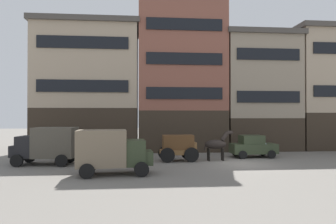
{
  "coord_description": "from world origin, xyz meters",
  "views": [
    {
      "loc": [
        -7.15,
        -20.97,
        3.49
      ],
      "look_at": [
        -5.13,
        1.88,
        3.73
      ],
      "focal_mm": 32.05,
      "sensor_mm": 36.0,
      "label": 1
    }
  ],
  "objects_px": {
    "fire_hydrant_curbside": "(118,150)",
    "cargo_wagon": "(179,146)",
    "draft_horse": "(217,144)",
    "delivery_truck_far": "(47,144)",
    "sedan_dark": "(253,146)",
    "delivery_truck_near": "(112,150)"
  },
  "relations": [
    {
      "from": "fire_hydrant_curbside",
      "to": "cargo_wagon",
      "type": "bearing_deg",
      "value": -37.98
    },
    {
      "from": "draft_horse",
      "to": "delivery_truck_far",
      "type": "bearing_deg",
      "value": -176.34
    },
    {
      "from": "cargo_wagon",
      "to": "draft_horse",
      "type": "bearing_deg",
      "value": 0.04
    },
    {
      "from": "cargo_wagon",
      "to": "draft_horse",
      "type": "relative_size",
      "value": 1.26
    },
    {
      "from": "sedan_dark",
      "to": "draft_horse",
      "type": "bearing_deg",
      "value": -156.17
    },
    {
      "from": "cargo_wagon",
      "to": "sedan_dark",
      "type": "distance_m",
      "value": 6.56
    },
    {
      "from": "delivery_truck_far",
      "to": "sedan_dark",
      "type": "xyz_separation_m",
      "value": [
        15.82,
        2.31,
        -0.51
      ]
    },
    {
      "from": "delivery_truck_near",
      "to": "sedan_dark",
      "type": "height_order",
      "value": "delivery_truck_near"
    },
    {
      "from": "delivery_truck_near",
      "to": "fire_hydrant_curbside",
      "type": "relative_size",
      "value": 5.39
    },
    {
      "from": "draft_horse",
      "to": "delivery_truck_near",
      "type": "relative_size",
      "value": 0.53
    },
    {
      "from": "cargo_wagon",
      "to": "delivery_truck_near",
      "type": "xyz_separation_m",
      "value": [
        -4.54,
        -4.8,
        0.28
      ]
    },
    {
      "from": "delivery_truck_far",
      "to": "sedan_dark",
      "type": "distance_m",
      "value": 16.0
    },
    {
      "from": "delivery_truck_near",
      "to": "delivery_truck_far",
      "type": "relative_size",
      "value": 1.0
    },
    {
      "from": "sedan_dark",
      "to": "fire_hydrant_curbside",
      "type": "relative_size",
      "value": 4.5
    },
    {
      "from": "draft_horse",
      "to": "fire_hydrant_curbside",
      "type": "bearing_deg",
      "value": 154.09
    },
    {
      "from": "cargo_wagon",
      "to": "sedan_dark",
      "type": "bearing_deg",
      "value": 13.36
    },
    {
      "from": "cargo_wagon",
      "to": "delivery_truck_far",
      "type": "xyz_separation_m",
      "value": [
        -9.45,
        -0.79,
        0.28
      ]
    },
    {
      "from": "cargo_wagon",
      "to": "fire_hydrant_curbside",
      "type": "bearing_deg",
      "value": 142.02
    },
    {
      "from": "delivery_truck_far",
      "to": "sedan_dark",
      "type": "relative_size",
      "value": 1.2
    },
    {
      "from": "delivery_truck_near",
      "to": "delivery_truck_far",
      "type": "height_order",
      "value": "same"
    },
    {
      "from": "draft_horse",
      "to": "fire_hydrant_curbside",
      "type": "relative_size",
      "value": 2.83
    },
    {
      "from": "draft_horse",
      "to": "fire_hydrant_curbside",
      "type": "height_order",
      "value": "draft_horse"
    }
  ]
}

